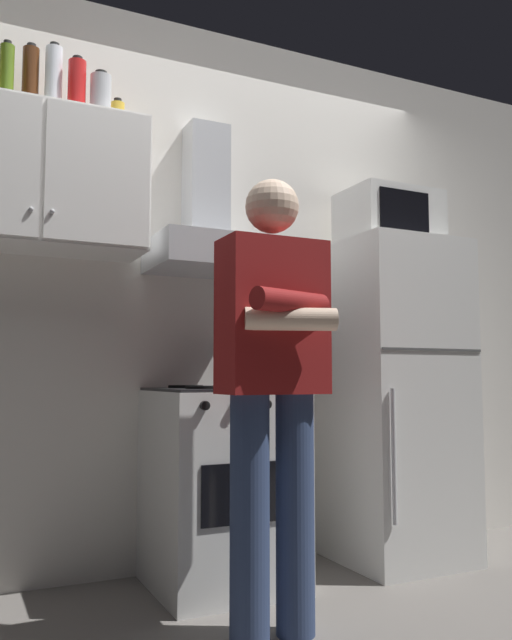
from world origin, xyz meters
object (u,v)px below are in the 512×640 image
(bottle_spice_jar, at_px, (117,115))
(bottle_canister_steel, at_px, (101,97))
(person_standing, at_px, (273,380))
(bottle_olive_oil, at_px, (7,75))
(microwave, at_px, (389,219))
(cooking_pot, at_px, (260,374))
(range_hood, at_px, (213,232))
(bottle_soda_red, at_px, (77,87))
(bottle_vodka_clear, at_px, (54,80))
(bottle_rum_dark, at_px, (30,80))
(upper_cabinet, at_px, (38,179))
(stove_oven, at_px, (222,486))
(refrigerator, at_px, (394,399))

(bottle_spice_jar, xyz_separation_m, bottle_canister_steel, (-0.09, -0.07, 0.04))
(person_standing, bearing_deg, bottle_olive_oil, 140.46)
(microwave, bearing_deg, bottle_spice_jar, 173.91)
(microwave, xyz_separation_m, cooking_pot, (-0.82, -0.14, -0.82))
(range_hood, height_order, bottle_soda_red, bottle_soda_red)
(bottle_soda_red, relative_size, bottle_canister_steel, 1.22)
(cooking_pot, relative_size, bottle_vodka_clear, 0.87)
(cooking_pot, relative_size, bottle_rum_dark, 0.91)
(bottle_spice_jar, bearing_deg, person_standing, -62.36)
(upper_cabinet, height_order, bottle_spice_jar, bottle_spice_jar)
(range_hood, distance_m, bottle_rum_dark, 1.03)
(microwave, bearing_deg, range_hood, 173.54)
(cooking_pot, height_order, bottle_olive_oil, bottle_olive_oil)
(upper_cabinet, height_order, bottle_olive_oil, bottle_olive_oil)
(microwave, xyz_separation_m, bottle_soda_red, (-1.60, 0.09, 0.43))
(stove_oven, bearing_deg, bottle_rum_dark, 169.07)
(bottle_soda_red, bearing_deg, microwave, -3.06)
(cooking_pot, bearing_deg, bottle_soda_red, 164.01)
(upper_cabinet, height_order, bottle_vodka_clear, bottle_vodka_clear)
(refrigerator, distance_m, bottle_spice_jar, 1.93)
(bottle_vodka_clear, xyz_separation_m, bottle_olive_oil, (-0.19, -0.01, -0.02))
(stove_oven, relative_size, bottle_vodka_clear, 2.73)
(person_standing, distance_m, bottle_rum_dark, 1.70)
(bottle_soda_red, bearing_deg, bottle_olive_oil, 175.61)
(refrigerator, xyz_separation_m, bottle_rum_dark, (-1.79, 0.16, 1.40))
(stove_oven, height_order, refrigerator, refrigerator)
(bottle_vodka_clear, xyz_separation_m, bottle_soda_red, (0.09, -0.04, -0.03))
(range_hood, xyz_separation_m, person_standing, (-0.05, -0.73, -0.70))
(microwave, distance_m, bottle_canister_steel, 1.55)
(cooking_pot, bearing_deg, range_hood, 117.88)
(person_standing, xyz_separation_m, bottle_soda_red, (-0.60, 0.71, 1.27))
(refrigerator, distance_m, bottle_soda_red, 2.11)
(bottle_soda_red, distance_m, bottle_spice_jar, 0.21)
(refrigerator, relative_size, microwave, 3.33)
(person_standing, relative_size, bottle_canister_steel, 7.62)
(stove_oven, bearing_deg, bottle_spice_jar, 159.64)
(range_hood, xyz_separation_m, refrigerator, (0.95, -0.13, -0.80))
(range_hood, distance_m, cooking_pot, 0.73)
(refrigerator, bearing_deg, bottle_canister_steel, 176.18)
(range_hood, xyz_separation_m, bottle_soda_red, (-0.65, -0.02, 0.58))
(person_standing, height_order, cooking_pot, person_standing)
(bottle_vodka_clear, distance_m, bottle_soda_red, 0.10)
(bottle_spice_jar, bearing_deg, bottle_canister_steel, -143.45)
(upper_cabinet, distance_m, stove_oven, 1.55)
(bottle_soda_red, bearing_deg, bottle_spice_jar, 18.29)
(range_hood, distance_m, microwave, 0.97)
(bottle_olive_oil, bearing_deg, bottle_vodka_clear, 4.01)
(microwave, relative_size, bottle_spice_jar, 3.56)
(bottle_olive_oil, bearing_deg, bottle_spice_jar, 5.04)
(bottle_soda_red, height_order, bottle_spice_jar, bottle_soda_red)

